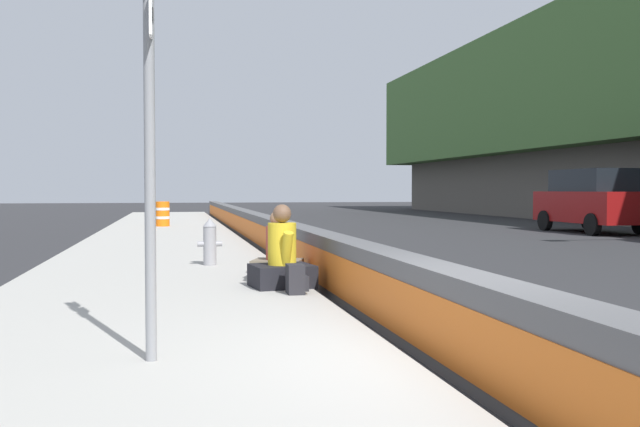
% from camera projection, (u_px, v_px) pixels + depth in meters
% --- Properties ---
extents(ground_plane, '(160.00, 160.00, 0.00)m').
position_uv_depth(ground_plane, '(464.00, 373.00, 5.96)').
color(ground_plane, '#2B2B2D').
rests_on(ground_plane, ground).
extents(sidewalk_strip, '(80.00, 4.40, 0.14)m').
position_uv_depth(sidewalk_strip, '(140.00, 382.00, 5.42)').
color(sidewalk_strip, '#A8A59E').
rests_on(sidewalk_strip, ground_plane).
extents(jersey_barrier, '(76.00, 0.45, 0.85)m').
position_uv_depth(jersey_barrier, '(464.00, 323.00, 5.95)').
color(jersey_barrier, '#545456').
rests_on(jersey_barrier, ground_plane).
extents(route_sign_post, '(0.44, 0.09, 3.60)m').
position_uv_depth(route_sign_post, '(150.00, 108.00, 5.75)').
color(route_sign_post, gray).
rests_on(route_sign_post, sidewalk_strip).
extents(fire_hydrant, '(0.26, 0.46, 0.88)m').
position_uv_depth(fire_hydrant, '(210.00, 241.00, 13.18)').
color(fire_hydrant, gray).
rests_on(fire_hydrant, sidewalk_strip).
extents(seated_person_foreground, '(0.84, 0.95, 1.20)m').
position_uv_depth(seated_person_foreground, '(282.00, 261.00, 10.22)').
color(seated_person_foreground, black).
rests_on(seated_person_foreground, sidewalk_strip).
extents(seated_person_middle, '(0.87, 0.94, 1.06)m').
position_uv_depth(seated_person_middle, '(277.00, 257.00, 11.33)').
color(seated_person_middle, '#706651').
rests_on(seated_person_middle, sidewalk_strip).
extents(backpack, '(0.32, 0.28, 0.40)m').
position_uv_depth(backpack, '(296.00, 279.00, 9.55)').
color(backpack, '#232328').
rests_on(backpack, sidewalk_strip).
extents(construction_barrel, '(0.54, 0.54, 0.95)m').
position_uv_depth(construction_barrel, '(163.00, 214.00, 27.21)').
color(construction_barrel, orange).
rests_on(construction_barrel, sidewalk_strip).
extents(parked_car_fourth, '(4.81, 2.08, 2.28)m').
position_uv_depth(parked_car_fourth, '(591.00, 200.00, 25.38)').
color(parked_car_fourth, maroon).
rests_on(parked_car_fourth, ground_plane).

